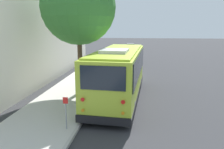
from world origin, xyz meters
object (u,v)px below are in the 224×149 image
at_px(parked_sedan_silver, 126,61).
at_px(street_tree, 79,2).
at_px(parked_sedan_gray, 130,47).
at_px(fire_hydrant, 104,72).
at_px(sign_post_near, 66,113).
at_px(shuttle_bus, 119,72).
at_px(parked_sedan_navy, 127,55).
at_px(sign_post_far, 78,102).
at_px(parked_sedan_white, 130,50).

bearing_deg(parked_sedan_silver, street_tree, 170.07).
height_order(parked_sedan_gray, fire_hydrant, parked_sedan_gray).
distance_m(street_tree, sign_post_near, 7.65).
bearing_deg(shuttle_bus, parked_sedan_navy, 5.17).
bearing_deg(parked_sedan_navy, shuttle_bus, -179.78).
height_order(shuttle_bus, sign_post_near, shuttle_bus).
bearing_deg(street_tree, parked_sedan_silver, -11.65).
bearing_deg(shuttle_bus, sign_post_far, 151.54).
bearing_deg(street_tree, parked_sedan_navy, -7.30).
relative_size(parked_sedan_navy, street_tree, 0.48).
distance_m(parked_sedan_gray, street_tree, 31.04).
height_order(shuttle_bus, fire_hydrant, shuttle_bus).
xyz_separation_m(parked_sedan_navy, parked_sedan_white, (7.36, -0.00, -0.01)).
xyz_separation_m(sign_post_far, fire_hydrant, (8.59, 0.01, -0.20)).
relative_size(parked_sedan_gray, sign_post_near, 2.96).
relative_size(street_tree, fire_hydrant, 10.70).
bearing_deg(fire_hydrant, parked_sedan_gray, -3.05).
bearing_deg(parked_sedan_gray, fire_hydrant, 172.23).
distance_m(shuttle_bus, parked_sedan_silver, 12.38).
bearing_deg(parked_sedan_silver, parked_sedan_white, 2.30).
xyz_separation_m(parked_sedan_white, fire_hydrant, (-19.90, 1.43, -0.04)).
relative_size(shuttle_bus, street_tree, 1.05).
bearing_deg(parked_sedan_navy, parked_sedan_gray, -0.84).
height_order(parked_sedan_silver, fire_hydrant, parked_sedan_silver).
bearing_deg(parked_sedan_white, parked_sedan_gray, -2.94).
height_order(parked_sedan_silver, sign_post_near, sign_post_near).
bearing_deg(parked_sedan_gray, parked_sedan_silver, 175.89).
bearing_deg(sign_post_near, parked_sedan_navy, -3.53).
height_order(parked_sedan_silver, parked_sedan_navy, parked_sedan_navy).
bearing_deg(sign_post_far, street_tree, 12.19).
bearing_deg(fire_hydrant, sign_post_far, -179.91).
distance_m(street_tree, fire_hydrant, 7.37).
bearing_deg(parked_sedan_gray, sign_post_far, 173.02).
xyz_separation_m(parked_sedan_silver, sign_post_far, (-15.23, 1.56, 0.17)).
distance_m(parked_sedan_silver, sign_post_near, 17.16).
bearing_deg(sign_post_near, street_tree, 8.24).
height_order(street_tree, fire_hydrant, street_tree).
height_order(shuttle_bus, sign_post_far, shuttle_bus).
bearing_deg(fire_hydrant, parked_sedan_navy, -6.50).
bearing_deg(sign_post_far, shuttle_bus, -32.28).
bearing_deg(street_tree, sign_post_near, -171.76).
xyz_separation_m(street_tree, sign_post_far, (-3.75, -0.81, -5.30)).
xyz_separation_m(parked_sedan_gray, street_tree, (-30.48, 2.16, 5.47)).
relative_size(parked_sedan_gray, sign_post_far, 3.54).
relative_size(parked_sedan_navy, parked_sedan_white, 0.93).
bearing_deg(parked_sedan_silver, sign_post_far, 175.88).
bearing_deg(parked_sedan_gray, street_tree, 171.22).
relative_size(parked_sedan_silver, sign_post_near, 3.04).
distance_m(parked_sedan_gray, fire_hydrant, 25.68).
bearing_deg(parked_sedan_gray, sign_post_near, 173.13).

